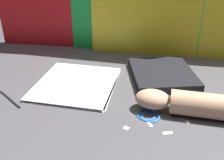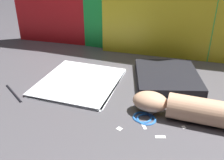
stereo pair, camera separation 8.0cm
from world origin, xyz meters
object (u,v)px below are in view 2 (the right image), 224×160
Objects in this scene: paper_stack at (80,82)px; book_closed at (167,77)px; hand_forearm at (188,109)px; scissors at (151,113)px.

book_closed reaches higher than paper_stack.
paper_stack is 1.01× the size of hand_forearm.
paper_stack is at bearing -156.47° from book_closed.
book_closed is 1.60× the size of scissors.
scissors is at bearing -92.64° from book_closed.
hand_forearm is (0.09, -0.21, 0.02)m from book_closed.
hand_forearm is (0.10, 0.01, 0.03)m from scissors.
hand_forearm reaches higher than paper_stack.
paper_stack is 0.29m from scissors.
book_closed is 0.23m from hand_forearm.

